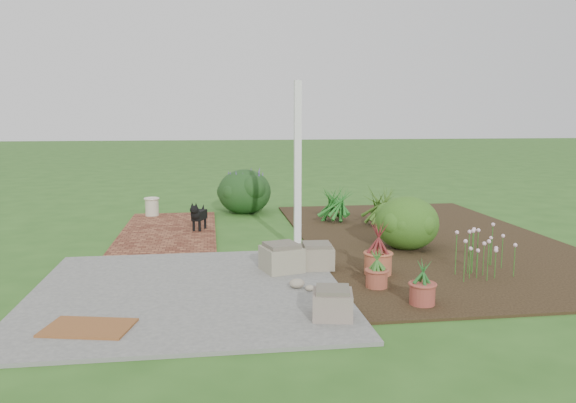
{
  "coord_description": "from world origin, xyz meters",
  "views": [
    {
      "loc": [
        -0.98,
        -7.99,
        1.99
      ],
      "look_at": [
        0.2,
        0.4,
        0.7
      ],
      "focal_mm": 35.0,
      "sensor_mm": 36.0,
      "label": 1
    }
  ],
  "objects": [
    {
      "name": "brick_path",
      "position": [
        -1.7,
        1.75,
        0.02
      ],
      "size": [
        1.6,
        3.5,
        0.04
      ],
      "primitive_type": "cube",
      "color": "#5A2B1C",
      "rests_on": "ground"
    },
    {
      "name": "agapanthus_clump_front",
      "position": [
        1.37,
        2.22,
        0.41
      ],
      "size": [
        1.13,
        1.13,
        0.77
      ],
      "primitive_type": null,
      "rotation": [
        0.0,
        0.0,
        -0.41
      ],
      "color": "#13441A",
      "rests_on": "garden_bed"
    },
    {
      "name": "pink_flower_patch",
      "position": [
        2.4,
        -1.51,
        0.32
      ],
      "size": [
        0.92,
        0.92,
        0.57
      ],
      "primitive_type": null,
      "rotation": [
        0.0,
        0.0,
        -0.03
      ],
      "color": "#113D0F",
      "rests_on": "garden_bed"
    },
    {
      "name": "veranda_post",
      "position": [
        0.3,
        0.1,
        1.25
      ],
      "size": [
        0.1,
        0.1,
        2.5
      ],
      "primitive_type": "cube",
      "color": "white",
      "rests_on": "ground"
    },
    {
      "name": "terracotta_pot_small_left",
      "position": [
        0.91,
        -1.92,
        0.13
      ],
      "size": [
        0.33,
        0.33,
        0.21
      ],
      "primitive_type": "cylinder",
      "rotation": [
        0.0,
        0.0,
        0.42
      ],
      "color": "brown",
      "rests_on": "garden_bed"
    },
    {
      "name": "garden_bed",
      "position": [
        2.5,
        0.5,
        0.01
      ],
      "size": [
        4.0,
        7.0,
        0.03
      ],
      "primitive_type": "cube",
      "color": "black",
      "rests_on": "ground"
    },
    {
      "name": "black_dog",
      "position": [
        -1.19,
        1.64,
        0.31
      ],
      "size": [
        0.29,
        0.52,
        0.46
      ],
      "rotation": [
        0.0,
        0.0,
        -0.37
      ],
      "color": "black",
      "rests_on": "brick_path"
    },
    {
      "name": "purple_flowering_bush",
      "position": [
        -0.27,
        3.54,
        0.47
      ],
      "size": [
        1.4,
        1.4,
        0.93
      ],
      "primitive_type": "ellipsoid",
      "rotation": [
        0.0,
        0.0,
        -0.34
      ],
      "color": "black",
      "rests_on": "ground"
    },
    {
      "name": "evergreen_shrub",
      "position": [
        1.93,
        -0.08,
        0.43
      ],
      "size": [
        1.21,
        1.21,
        0.8
      ],
      "primitive_type": "ellipsoid",
      "rotation": [
        0.0,
        0.0,
        0.34
      ],
      "color": "#1E4214",
      "rests_on": "garden_bed"
    },
    {
      "name": "agapanthus_clump_back",
      "position": [
        2.09,
        1.7,
        0.44
      ],
      "size": [
        1.11,
        1.11,
        0.83
      ],
      "primitive_type": null,
      "rotation": [
        0.0,
        0.0,
        0.24
      ],
      "color": "#1B3C12",
      "rests_on": "garden_bed"
    },
    {
      "name": "concrete_patio",
      "position": [
        -1.25,
        -1.75,
        0.02
      ],
      "size": [
        3.5,
        3.5,
        0.04
      ],
      "primitive_type": "cube",
      "color": "#5D5D5A",
      "rests_on": "ground"
    },
    {
      "name": "stone_trough_near",
      "position": [
        0.19,
        -2.84,
        0.17
      ],
      "size": [
        0.45,
        0.45,
        0.26
      ],
      "primitive_type": "cube",
      "rotation": [
        0.0,
        0.0,
        -0.2
      ],
      "color": "#75665A",
      "rests_on": "concrete_patio"
    },
    {
      "name": "cream_ceramic_urn",
      "position": [
        -2.13,
        3.24,
        0.21
      ],
      "size": [
        0.31,
        0.31,
        0.35
      ],
      "primitive_type": "cylinder",
      "rotation": [
        0.0,
        0.0,
        -0.22
      ],
      "color": "beige",
      "rests_on": "brick_path"
    },
    {
      "name": "stone_trough_mid",
      "position": [
        -0.09,
        -1.1,
        0.19
      ],
      "size": [
        0.57,
        0.57,
        0.31
      ],
      "primitive_type": "cube",
      "rotation": [
        0.0,
        0.0,
        0.28
      ],
      "color": "gray",
      "rests_on": "concrete_patio"
    },
    {
      "name": "terracotta_pot_bronze",
      "position": [
        1.09,
        -1.39,
        0.17
      ],
      "size": [
        0.37,
        0.37,
        0.28
      ],
      "primitive_type": "cylinder",
      "rotation": [
        0.0,
        0.0,
        0.08
      ],
      "color": "#A45437",
      "rests_on": "garden_bed"
    },
    {
      "name": "terracotta_pot_small_right",
      "position": [
        1.21,
        -2.56,
        0.14
      ],
      "size": [
        0.27,
        0.27,
        0.23
      ],
      "primitive_type": "cylinder",
      "rotation": [
        0.0,
        0.0,
        -0.01
      ],
      "color": "brown",
      "rests_on": "garden_bed"
    },
    {
      "name": "ground",
      "position": [
        0.0,
        0.0,
        0.0
      ],
      "size": [
        80.0,
        80.0,
        0.0
      ],
      "primitive_type": "plane",
      "color": "#2C591C",
      "rests_on": "ground"
    },
    {
      "name": "coir_doormat",
      "position": [
        -2.12,
        -2.82,
        0.05
      ],
      "size": [
        0.88,
        0.67,
        0.02
      ],
      "primitive_type": "cube",
      "rotation": [
        0.0,
        0.0,
        -0.22
      ],
      "color": "brown",
      "rests_on": "concrete_patio"
    },
    {
      "name": "stone_trough_far",
      "position": [
        0.38,
        -1.02,
        0.18
      ],
      "size": [
        0.44,
        0.44,
        0.28
      ],
      "primitive_type": "cube",
      "rotation": [
        0.0,
        0.0,
        -0.06
      ],
      "color": "#706152",
      "rests_on": "concrete_patio"
    }
  ]
}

